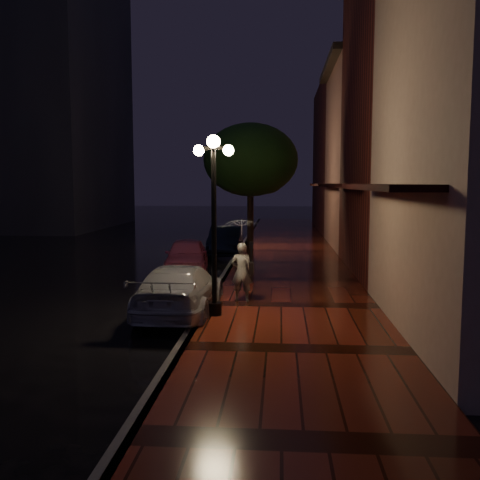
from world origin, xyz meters
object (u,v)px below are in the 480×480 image
at_px(streetlamp_near, 214,214).
at_px(silver_car, 180,290).
at_px(woman_with_umbrella, 242,247).
at_px(navy_car, 226,241).
at_px(street_tree, 251,162).
at_px(streetlamp_far, 249,198).
at_px(parking_meter, 251,257).
at_px(pink_car, 187,256).

relative_size(streetlamp_near, silver_car, 0.97).
bearing_deg(woman_with_umbrella, streetlamp_near, 76.38).
relative_size(silver_car, woman_with_umbrella, 1.98).
height_order(navy_car, silver_car, navy_car).
bearing_deg(navy_car, streetlamp_near, -86.61).
bearing_deg(navy_car, street_tree, -39.76).
xyz_separation_m(streetlamp_far, silver_car, (-0.95, -13.43, -1.96)).
height_order(silver_car, parking_meter, parking_meter).
relative_size(pink_car, navy_car, 0.92).
distance_m(navy_car, parking_meter, 7.58).
distance_m(pink_car, woman_with_umbrella, 6.00).
relative_size(streetlamp_far, silver_car, 0.97).
relative_size(streetlamp_far, pink_car, 1.15).
bearing_deg(streetlamp_near, street_tree, 88.65).
distance_m(streetlamp_far, woman_with_umbrella, 12.49).
bearing_deg(silver_car, navy_car, -89.06).
bearing_deg(streetlamp_far, silver_car, -94.05).
distance_m(streetlamp_far, pink_car, 7.57).
relative_size(streetlamp_near, woman_with_umbrella, 1.92).
height_order(streetlamp_near, pink_car, streetlamp_near).
distance_m(silver_car, woman_with_umbrella, 2.05).
bearing_deg(streetlamp_far, pink_car, -105.05).
xyz_separation_m(streetlamp_near, street_tree, (0.26, 10.99, 1.64)).
height_order(streetlamp_near, silver_car, streetlamp_near).
distance_m(street_tree, navy_car, 3.89).
height_order(navy_car, woman_with_umbrella, woman_with_umbrella).
relative_size(streetlamp_far, street_tree, 0.74).
bearing_deg(woman_with_umbrella, streetlamp_far, -81.46).
distance_m(pink_car, navy_car, 5.11).
distance_m(streetlamp_near, pink_car, 7.45).
height_order(woman_with_umbrella, parking_meter, woman_with_umbrella).
xyz_separation_m(streetlamp_far, navy_car, (-0.95, -2.04, -1.93)).
bearing_deg(pink_car, navy_car, 72.90).
bearing_deg(streetlamp_far, woman_with_umbrella, -87.45).
relative_size(woman_with_umbrella, parking_meter, 1.74).
height_order(streetlamp_far, navy_car, streetlamp_far).
xyz_separation_m(street_tree, pink_car, (-2.16, -4.06, -3.60)).
relative_size(street_tree, navy_car, 1.43).
bearing_deg(streetlamp_near, woman_with_umbrella, 70.39).
height_order(street_tree, parking_meter, street_tree).
bearing_deg(streetlamp_far, parking_meter, -86.06).
bearing_deg(pink_car, silver_car, -87.90).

